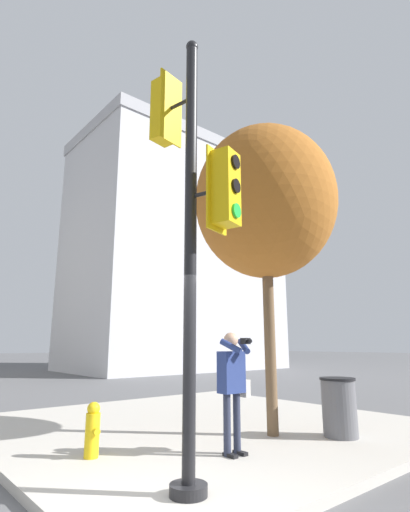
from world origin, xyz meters
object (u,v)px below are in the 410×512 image
Objects in this scene: person_photographer at (233,380)px; fire_hydrant at (93,430)px; traffic_signal_pole at (191,201)px; street_tree at (265,202)px; trash_bin at (339,407)px.

fire_hydrant is at bearing 144.02° from person_photographer.
street_tree is (2.89, 1.29, 1.03)m from traffic_signal_pole.
street_tree is (1.41, 0.46, 3.29)m from person_photographer.
trash_bin is (3.70, 0.45, -2.81)m from traffic_signal_pole.
traffic_signal_pole reaches higher than person_photographer.
trash_bin is at bearing -46.21° from street_tree.
traffic_signal_pole reaches higher than trash_bin.
trash_bin is (3.87, -1.58, 0.12)m from fire_hydrant.
trash_bin is at bearing 6.97° from traffic_signal_pole.
fire_hydrant is (-0.17, 2.04, -2.93)m from traffic_signal_pole.
street_tree reaches higher than person_photographer.
person_photographer is at bearing 170.13° from trash_bin.
fire_hydrant is at bearing 157.73° from trash_bin.
street_tree reaches higher than traffic_signal_pole.
street_tree is at bearing 133.79° from trash_bin.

